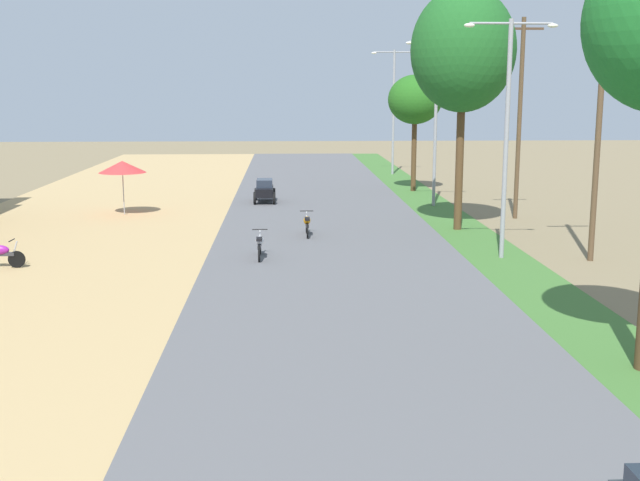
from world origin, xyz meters
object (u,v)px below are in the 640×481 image
at_px(car_sedan_black, 265,189).
at_px(motorbike_ahead_third, 307,223).
at_px(streetlamp_far, 394,104).
at_px(motorbike_ahead_second, 260,244).
at_px(median_tree_third, 415,100).
at_px(utility_pole_far, 520,116).
at_px(utility_pole_near, 600,111).
at_px(streetlamp_mid, 436,111).
at_px(streetlamp_near, 507,124).
at_px(vendor_umbrella, 122,167).
at_px(median_tree_second, 463,51).

relative_size(car_sedan_black, motorbike_ahead_third, 1.26).
distance_m(streetlamp_far, motorbike_ahead_second, 29.67).
distance_m(median_tree_third, utility_pole_far, 10.47).
xyz_separation_m(utility_pole_near, motorbike_ahead_second, (-11.47, 0.61, -4.56)).
distance_m(median_tree_third, streetlamp_mid, 6.11).
xyz_separation_m(streetlamp_near, streetlamp_far, (0.00, 28.36, 0.21)).
distance_m(vendor_umbrella, streetlamp_near, 18.61).
height_order(utility_pole_near, motorbike_ahead_second, utility_pole_near).
distance_m(motorbike_ahead_second, motorbike_ahead_third, 4.66).
relative_size(streetlamp_near, streetlamp_mid, 0.98).
height_order(streetlamp_mid, car_sedan_black, streetlamp_mid).
bearing_deg(utility_pole_near, median_tree_third, 99.09).
bearing_deg(median_tree_third, vendor_umbrella, -150.98).
relative_size(median_tree_second, streetlamp_near, 1.22).
xyz_separation_m(median_tree_second, car_sedan_black, (-8.30, 8.56, -6.65)).
relative_size(median_tree_second, streetlamp_far, 1.16).
distance_m(streetlamp_far, motorbike_ahead_third, 25.09).
height_order(median_tree_second, median_tree_third, median_tree_second).
height_order(vendor_umbrella, streetlamp_near, streetlamp_near).
height_order(median_tree_third, motorbike_ahead_second, median_tree_third).
bearing_deg(median_tree_third, utility_pole_near, -80.91).
height_order(streetlamp_far, utility_pole_near, utility_pole_near).
distance_m(streetlamp_mid, car_sedan_black, 9.62).
relative_size(streetlamp_mid, streetlamp_far, 0.97).
relative_size(median_tree_second, median_tree_third, 1.48).
bearing_deg(car_sedan_black, streetlamp_near, -59.12).
xyz_separation_m(vendor_umbrella, motorbike_ahead_third, (8.45, -6.02, -1.73)).
bearing_deg(utility_pole_near, vendor_umbrella, 148.93).
height_order(streetlamp_mid, utility_pole_far, utility_pole_far).
relative_size(median_tree_third, utility_pole_near, 0.67).
bearing_deg(car_sedan_black, utility_pole_far, -24.85).
relative_size(streetlamp_mid, utility_pole_far, 0.92).
xyz_separation_m(streetlamp_mid, utility_pole_near, (3.03, -13.21, 0.34)).
height_order(utility_pole_far, car_sedan_black, utility_pole_far).
height_order(median_tree_second, utility_pole_near, median_tree_second).
xyz_separation_m(streetlamp_mid, motorbike_ahead_third, (-6.67, -8.29, -4.22)).
xyz_separation_m(streetlamp_far, motorbike_ahead_third, (-6.67, -23.80, -4.34)).
bearing_deg(utility_pole_near, streetlamp_far, 96.02).
height_order(utility_pole_near, car_sedan_black, utility_pole_near).
distance_m(utility_pole_near, motorbike_ahead_second, 12.36).
xyz_separation_m(streetlamp_near, car_sedan_black, (-8.59, 14.37, -3.96)).
distance_m(streetlamp_near, motorbike_ahead_third, 9.07).
bearing_deg(median_tree_third, streetlamp_mid, -89.45).
bearing_deg(streetlamp_mid, streetlamp_near, -90.00).
bearing_deg(streetlamp_mid, vendor_umbrella, -171.47).
bearing_deg(streetlamp_far, car_sedan_black, -121.57).
xyz_separation_m(utility_pole_far, motorbike_ahead_second, (-11.52, -8.72, -4.12)).
bearing_deg(streetlamp_near, median_tree_third, 90.18).
bearing_deg(motorbike_ahead_third, streetlamp_mid, 51.18).
bearing_deg(median_tree_second, utility_pole_far, 43.06).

